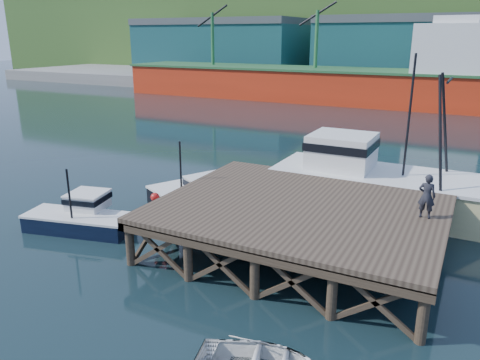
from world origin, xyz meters
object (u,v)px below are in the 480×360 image
Objects in this scene: boat_black at (198,200)px; boat_navy at (81,216)px; trawler at (386,181)px; dockworker at (427,196)px.

boat_navy is at bearing -104.48° from boat_black.
trawler reaches higher than dockworker.
trawler is at bearing 57.61° from boat_black.
trawler is (12.73, 9.36, 1.05)m from boat_navy.
boat_navy is at bearing 14.42° from dockworker.
boat_navy is 5.90m from boat_black.
dockworker is (11.30, -0.79, 2.29)m from boat_black.
boat_black reaches higher than boat_navy.
dockworker is at bearing 23.89° from boat_black.
dockworker reaches higher than boat_navy.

